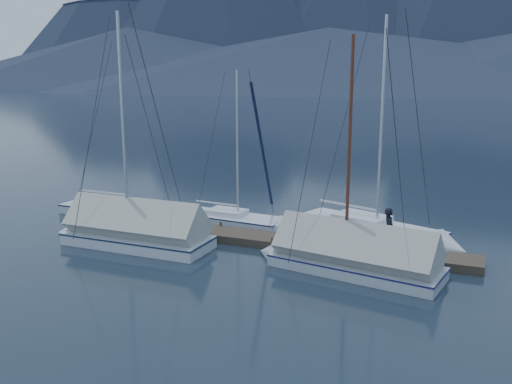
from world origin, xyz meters
TOP-DOWN VIEW (x-y plane):
  - ground at (0.00, 0.00)m, footprint 1000.00×1000.00m
  - dock at (0.00, 2.00)m, footprint 18.00×1.50m
  - mooring_posts at (-0.50, 2.00)m, footprint 15.12×1.52m
  - sailboat_open_left at (-7.31, 3.77)m, footprint 7.34×3.13m
  - sailboat_open_mid at (-1.52, 4.42)m, footprint 6.13×2.58m
  - sailboat_open_right at (5.10, 4.71)m, footprint 8.11×4.74m
  - sailboat_covered_near at (4.15, 0.10)m, footprint 7.37×3.47m
  - sailboat_covered_far at (-4.96, -0.32)m, footprint 7.39×3.14m
  - person at (5.53, 1.93)m, footprint 0.55×0.70m

SIDE VIEW (x-z plane):
  - ground at x=0.00m, z-range 0.00..0.00m
  - dock at x=0.00m, z-range -0.16..0.38m
  - sailboat_open_mid at x=-1.52m, z-range -3.83..4.11m
  - sailboat_open_left at x=-7.31m, z-range -4.65..4.99m
  - sailboat_open_right at x=5.10m, z-range -4.99..5.36m
  - mooring_posts at x=-0.50m, z-range 0.17..0.52m
  - sailboat_covered_near at x=4.15m, z-range -4.15..5.07m
  - sailboat_covered_far at x=-4.96m, z-range -4.66..5.68m
  - person at x=5.53m, z-range 0.34..2.03m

